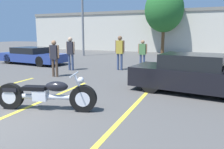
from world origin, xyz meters
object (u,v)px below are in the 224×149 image
Objects in this scene: motorcycle at (46,95)px; spectator_midground at (54,55)px; show_car_hood_open at (196,74)px; spectator_near_motorcycle at (71,51)px; parked_car_left_row at (33,56)px; spectator_far_lot at (143,52)px; light_pole at (83,12)px; tree_background at (164,10)px; spectator_by_show_car at (120,50)px.

spectator_midground is at bearing 108.08° from motorcycle.
show_car_hood_open is (3.53, 3.28, 0.22)m from motorcycle.
parked_car_left_row is at bearing 161.20° from spectator_near_motorcycle.
light_pole is at bearing 143.11° from spectator_far_lot.
tree_background is 12.99m from spectator_near_motorcycle.
tree_background is at bearing 63.82° from parked_car_left_row.
tree_background is at bearing 110.77° from show_car_hood_open.
show_car_hood_open is 0.94× the size of parked_car_left_row.
light_pole is at bearing 89.16° from parked_car_left_row.
spectator_far_lot reaches higher than parked_car_left_row.
show_car_hood_open is at bearing -56.49° from spectator_far_lot.
motorcycle is at bearing -86.35° from spectator_by_show_car.
light_pole is at bearing 114.05° from spectator_near_motorcycle.
tree_background is 3.84× the size of spectator_midground.
motorcycle is (-0.01, -17.88, -3.80)m from tree_background.
light_pole is at bearing -139.50° from tree_background.
spectator_midground is at bearing -177.61° from show_car_hood_open.
spectator_far_lot is at bearing 33.26° from spectator_near_motorcycle.
spectator_midground is at bearing -127.32° from spectator_far_lot.
spectator_by_show_car is (5.60, -6.08, -2.64)m from light_pole.
parked_car_left_row is (-6.60, 6.88, 0.11)m from motorcycle.
motorcycle is at bearing -93.87° from spectator_far_lot.
spectator_far_lot is at bearing 50.69° from spectator_by_show_car.
show_car_hood_open is 6.80m from spectator_near_motorcycle.
show_car_hood_open is (3.52, -14.60, -3.58)m from tree_background.
motorcycle is 0.55× the size of parked_car_left_row.
parked_car_left_row is 2.56× the size of spectator_by_show_car.
spectator_by_show_car reaches higher than parked_car_left_row.
motorcycle is (6.02, -12.73, -3.33)m from light_pole.
tree_background is 3.60× the size of spectator_near_motorcycle.
spectator_by_show_car reaches higher than spectator_near_motorcycle.
parked_car_left_row is at bearing -121.01° from tree_background.
spectator_by_show_car is 3.56m from spectator_midground.
spectator_by_show_car is at bearing 23.41° from spectator_near_motorcycle.
tree_background reaches higher than spectator_by_show_car.
tree_background is 4.00× the size of spectator_far_lot.
spectator_far_lot is at bearing 52.68° from spectator_midground.
spectator_near_motorcycle is at bearing 99.52° from spectator_midground.
spectator_far_lot is (3.37, 2.21, -0.12)m from spectator_near_motorcycle.
spectator_near_motorcycle reaches higher than motorcycle.
spectator_midground is (3.48, -8.94, -2.76)m from light_pole.
parked_car_left_row reaches higher than motorcycle.
motorcycle is 1.46× the size of spectator_near_motorcycle.
spectator_far_lot is (7.13, 0.93, 0.42)m from parked_car_left_row.
motorcycle is 4.82m from show_car_hood_open.
show_car_hood_open is at bearing -76.44° from tree_background.
spectator_by_show_car reaches higher than spectator_midground.
spectator_far_lot is (3.07, 4.02, -0.04)m from spectator_midground.
spectator_midground is at bearing -126.49° from spectator_by_show_car.
motorcycle is at bearing -129.92° from show_car_hood_open.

